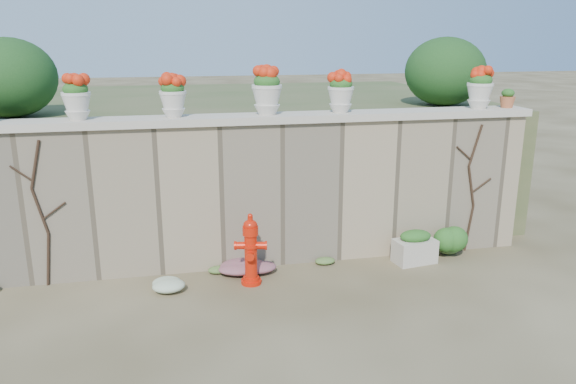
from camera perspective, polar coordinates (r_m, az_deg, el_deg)
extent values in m
plane|color=#463B23|center=(6.49, -1.31, -13.13)|extent=(80.00, 80.00, 0.00)
cube|color=gray|center=(7.76, -3.82, -0.26)|extent=(8.00, 0.40, 2.00)
cube|color=beige|center=(7.54, -3.96, 7.44)|extent=(8.10, 0.52, 0.10)
cube|color=#384C23|center=(10.85, -6.26, 4.28)|extent=(9.00, 6.00, 2.00)
ellipsoid|color=#143814|center=(8.88, -26.50, 10.35)|extent=(1.30, 1.30, 1.10)
ellipsoid|color=#143814|center=(9.69, 15.67, 11.70)|extent=(1.30, 1.30, 1.10)
cylinder|color=black|center=(7.86, -23.18, -6.34)|extent=(0.12, 0.04, 0.70)
cylinder|color=black|center=(7.66, -23.88, -1.82)|extent=(0.17, 0.04, 0.61)
cylinder|color=black|center=(7.51, -24.30, 2.56)|extent=(0.18, 0.04, 0.61)
cylinder|color=black|center=(7.62, -22.67, -1.76)|extent=(0.30, 0.02, 0.22)
cylinder|color=black|center=(7.57, -25.51, 1.73)|extent=(0.25, 0.02, 0.21)
cylinder|color=black|center=(8.80, 17.90, -3.51)|extent=(0.12, 0.04, 0.70)
cylinder|color=black|center=(8.60, 18.11, 0.57)|extent=(0.17, 0.04, 0.61)
cylinder|color=black|center=(8.48, 18.51, 4.50)|extent=(0.18, 0.04, 0.61)
cylinder|color=black|center=(8.68, 19.06, 0.63)|extent=(0.30, 0.02, 0.22)
cylinder|color=black|center=(8.41, 17.42, 3.81)|extent=(0.25, 0.02, 0.21)
cylinder|color=red|center=(7.42, -3.74, -9.06)|extent=(0.27, 0.27, 0.05)
cylinder|color=red|center=(7.28, -3.79, -6.49)|extent=(0.16, 0.16, 0.59)
cylinder|color=red|center=(7.23, -3.81, -5.44)|extent=(0.20, 0.20, 0.04)
cylinder|color=red|center=(7.16, -3.84, -3.94)|extent=(0.20, 0.20, 0.11)
ellipsoid|color=red|center=(7.13, -3.86, -3.22)|extent=(0.18, 0.18, 0.13)
cylinder|color=red|center=(7.10, -3.87, -2.63)|extent=(0.07, 0.07, 0.10)
cylinder|color=red|center=(7.24, -4.88, -5.44)|extent=(0.15, 0.12, 0.10)
cylinder|color=red|center=(7.22, -2.75, -5.45)|extent=(0.15, 0.12, 0.10)
cylinder|color=red|center=(7.16, -3.85, -6.46)|extent=(0.10, 0.11, 0.09)
cube|color=beige|center=(8.20, 12.73, -5.87)|extent=(0.62, 0.42, 0.34)
ellipsoid|color=#1E5119|center=(8.12, 12.83, -4.39)|extent=(0.48, 0.33, 0.17)
ellipsoid|color=#1E5119|center=(8.42, 16.05, -4.45)|extent=(0.67, 0.60, 0.64)
ellipsoid|color=#B32374|center=(7.69, -4.18, -7.47)|extent=(0.80, 0.53, 0.21)
ellipsoid|color=white|center=(7.34, -12.42, -9.04)|extent=(0.56, 0.45, 0.20)
ellipsoid|color=#1E5119|center=(7.50, -20.80, 9.76)|extent=(0.31, 0.31, 0.18)
ellipsoid|color=red|center=(7.50, -20.85, 10.34)|extent=(0.27, 0.27, 0.19)
ellipsoid|color=#1E5119|center=(7.42, -11.66, 10.32)|extent=(0.30, 0.30, 0.18)
ellipsoid|color=red|center=(7.41, -11.69, 10.89)|extent=(0.26, 0.26, 0.19)
ellipsoid|color=#1E5119|center=(7.52, -2.17, 11.16)|extent=(0.35, 0.35, 0.21)
ellipsoid|color=red|center=(7.52, -2.18, 11.82)|extent=(0.30, 0.30, 0.22)
ellipsoid|color=#1E5119|center=(7.77, 5.40, 10.89)|extent=(0.31, 0.31, 0.19)
ellipsoid|color=red|center=(7.76, 5.42, 11.46)|extent=(0.27, 0.27, 0.19)
ellipsoid|color=#1E5119|center=(8.61, 18.99, 10.70)|extent=(0.32, 0.32, 0.19)
ellipsoid|color=red|center=(8.61, 19.04, 11.24)|extent=(0.28, 0.28, 0.20)
ellipsoid|color=#1E5119|center=(8.87, 21.45, 9.28)|extent=(0.18, 0.18, 0.13)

